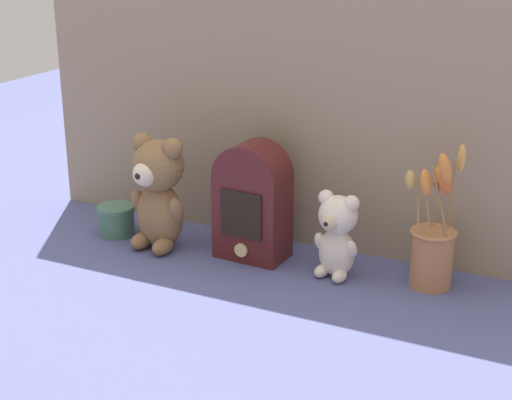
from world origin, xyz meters
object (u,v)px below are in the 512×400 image
(flower_vase, at_px, (433,246))
(teddy_bear_medium, at_px, (337,234))
(vintage_radio, at_px, (252,199))
(decorative_tin_tall, at_px, (116,220))
(teddy_bear_large, at_px, (158,190))

(flower_vase, bearing_deg, teddy_bear_medium, -168.32)
(teddy_bear_medium, xyz_separation_m, vintage_radio, (-0.21, 0.02, 0.04))
(vintage_radio, height_order, decorative_tin_tall, vintage_radio)
(decorative_tin_tall, bearing_deg, flower_vase, 3.58)
(teddy_bear_large, distance_m, teddy_bear_medium, 0.44)
(teddy_bear_large, bearing_deg, teddy_bear_medium, 3.98)
(teddy_bear_large, relative_size, vintage_radio, 1.00)
(vintage_radio, bearing_deg, flower_vase, 3.22)
(teddy_bear_medium, bearing_deg, decorative_tin_tall, -179.27)
(flower_vase, height_order, decorative_tin_tall, flower_vase)
(teddy_bear_medium, bearing_deg, flower_vase, 11.68)
(teddy_bear_large, relative_size, flower_vase, 0.86)
(teddy_bear_large, height_order, decorative_tin_tall, teddy_bear_large)
(teddy_bear_large, distance_m, decorative_tin_tall, 0.18)
(teddy_bear_large, relative_size, teddy_bear_medium, 1.42)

